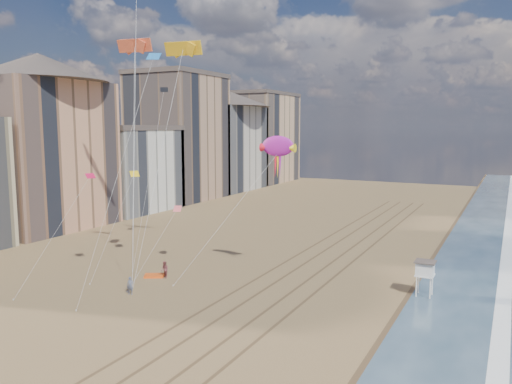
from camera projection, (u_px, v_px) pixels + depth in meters
The scene contains 11 objects.
ground at pixel (99, 383), 32.70m from camera, with size 260.00×260.00×0.00m, color brown.
wet_sand at pixel (466, 268), 59.22m from camera, with size 260.00×260.00×0.00m, color #42301E.
foam at pixel (506, 273), 57.30m from camera, with size 260.00×260.00×0.00m, color white.
tracks at pixel (306, 271), 57.93m from camera, with size 7.68×120.00×0.01m.
buildings at pixel (162, 141), 109.55m from camera, with size 34.72×131.35×29.00m.
lifeguard_stand at pixel (425, 269), 49.18m from camera, with size 1.96×1.96×3.54m.
grounded_kite at pixel (154, 276), 55.82m from camera, with size 2.15×1.37×0.24m, color #F45414.
show_kite at pixel (278, 147), 53.53m from camera, with size 6.31×4.33×17.92m.
kite_flyer_a at pixel (130, 286), 49.82m from camera, with size 0.66×0.43×1.82m, color slate.
kite_flyer_b at pixel (165, 270), 55.17m from camera, with size 0.94×0.73×1.92m, color brown.
small_kites at pixel (146, 131), 56.98m from camera, with size 9.73×12.52×17.78m.
Camera 1 is at (23.32, -22.60, 16.66)m, focal length 35.00 mm.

